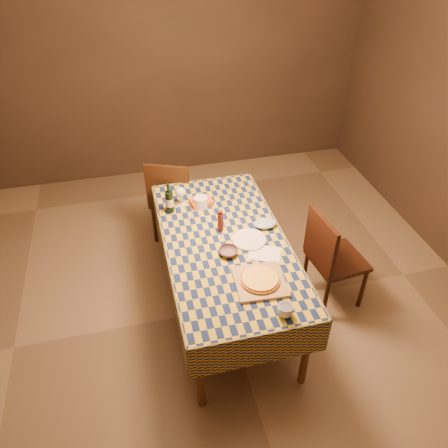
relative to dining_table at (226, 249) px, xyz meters
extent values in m
plane|color=brown|center=(0.00, 0.00, -0.69)|extent=(5.00, 5.00, 0.00)
cube|color=#34271D|center=(0.00, 2.50, 0.66)|extent=(4.50, 0.10, 2.70)
cylinder|color=brown|center=(-0.38, -0.83, -0.32)|extent=(0.06, 0.06, 0.75)
cylinder|color=brown|center=(0.38, -0.83, -0.32)|extent=(0.06, 0.06, 0.75)
cylinder|color=brown|center=(-0.38, 0.83, -0.32)|extent=(0.06, 0.06, 0.75)
cylinder|color=brown|center=(0.38, 0.83, -0.32)|extent=(0.06, 0.06, 0.75)
cube|color=brown|center=(0.00, 0.00, 0.05)|extent=(0.90, 1.80, 0.03)
cube|color=brown|center=(0.00, 0.00, 0.07)|extent=(0.92, 1.82, 0.02)
cube|color=brown|center=(0.00, -0.92, -0.07)|extent=(0.94, 0.01, 0.30)
cube|color=brown|center=(0.00, 0.92, -0.07)|extent=(0.94, 0.01, 0.30)
cube|color=brown|center=(-0.47, 0.00, -0.07)|extent=(0.01, 1.84, 0.30)
cube|color=brown|center=(0.47, 0.00, -0.07)|extent=(0.01, 1.84, 0.30)
cube|color=#9D7449|center=(0.12, -0.49, 0.09)|extent=(0.36, 0.36, 0.02)
cylinder|color=#9F5E1A|center=(0.12, -0.49, 0.11)|extent=(0.31, 0.31, 0.02)
cylinder|color=gold|center=(0.12, -0.49, 0.12)|extent=(0.28, 0.28, 0.01)
cylinder|color=#4D1412|center=(-0.01, 0.14, 0.16)|extent=(0.05, 0.05, 0.16)
sphere|color=#4D1412|center=(-0.01, 0.14, 0.25)|extent=(0.04, 0.04, 0.04)
imported|color=#5B424C|center=(-0.02, -0.15, 0.10)|extent=(0.15, 0.15, 0.04)
cylinder|color=silver|center=(-0.25, 0.56, 0.08)|extent=(0.07, 0.07, 0.01)
cylinder|color=silver|center=(-0.25, 0.56, 0.12)|extent=(0.01, 0.01, 0.08)
sphere|color=silver|center=(-0.25, 0.56, 0.21)|extent=(0.09, 0.09, 0.09)
ellipsoid|color=#3D0807|center=(-0.25, 0.56, 0.20)|extent=(0.06, 0.06, 0.03)
cylinder|color=black|center=(-0.36, 0.49, 0.17)|extent=(0.07, 0.07, 0.20)
cylinder|color=black|center=(-0.36, 0.49, 0.31)|extent=(0.03, 0.03, 0.08)
cylinder|color=beige|center=(-0.36, 0.49, 0.17)|extent=(0.07, 0.07, 0.07)
cylinder|color=white|center=(-0.09, 0.49, 0.12)|extent=(0.12, 0.12, 0.10)
cube|color=#C6551A|center=(-0.08, 0.53, 0.10)|extent=(0.20, 0.16, 0.05)
cylinder|color=silver|center=(0.18, -0.03, 0.08)|extent=(0.30, 0.30, 0.02)
imported|color=white|center=(0.19, -0.80, 0.12)|extent=(0.14, 0.14, 0.08)
cube|color=white|center=(0.25, -0.21, 0.08)|extent=(0.28, 0.26, 0.00)
ellipsoid|color=#97ABC2|center=(0.36, 0.11, 0.10)|extent=(0.20, 0.16, 0.05)
cube|color=black|center=(-0.25, 1.16, -0.24)|extent=(0.55, 0.55, 0.04)
cube|color=black|center=(-0.32, 0.98, 0.01)|extent=(0.40, 0.19, 0.46)
cylinder|color=black|center=(-0.01, 1.26, -0.48)|extent=(0.04, 0.04, 0.43)
cylinder|color=black|center=(-0.34, 1.40, -0.48)|extent=(0.04, 0.04, 0.43)
cylinder|color=black|center=(-0.15, 0.93, -0.48)|extent=(0.04, 0.04, 0.43)
cylinder|color=black|center=(-0.48, 1.06, -0.48)|extent=(0.04, 0.04, 0.43)
cube|color=black|center=(0.95, -0.09, -0.24)|extent=(0.46, 0.46, 0.04)
cube|color=black|center=(0.75, -0.11, 0.01)|extent=(0.08, 0.42, 0.46)
cylinder|color=black|center=(1.15, -0.25, -0.48)|extent=(0.04, 0.04, 0.43)
cylinder|color=black|center=(1.11, 0.11, -0.48)|extent=(0.04, 0.04, 0.43)
cylinder|color=black|center=(0.79, -0.29, -0.48)|extent=(0.04, 0.04, 0.43)
cylinder|color=black|center=(0.75, 0.07, -0.48)|extent=(0.04, 0.04, 0.43)
camera|label=1|loc=(-0.63, -2.51, 2.25)|focal=35.00mm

